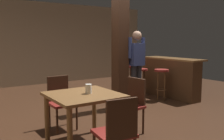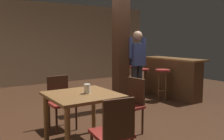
{
  "view_description": "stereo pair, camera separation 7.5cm",
  "coord_description": "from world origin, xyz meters",
  "views": [
    {
      "loc": [
        -3.02,
        -3.98,
        1.53
      ],
      "look_at": [
        -0.41,
        -0.12,
        0.96
      ],
      "focal_mm": 40.0,
      "sensor_mm": 36.0,
      "label": 1
    },
    {
      "loc": [
        -2.96,
        -4.02,
        1.53
      ],
      "look_at": [
        -0.41,
        -0.12,
        0.96
      ],
      "focal_mm": 40.0,
      "sensor_mm": 36.0,
      "label": 2
    }
  ],
  "objects": [
    {
      "name": "ground_plane",
      "position": [
        0.0,
        0.0,
        0.0
      ],
      "size": [
        10.8,
        10.8,
        0.0
      ],
      "primitive_type": "plane",
      "color": "#382114"
    },
    {
      "name": "wall_back",
      "position": [
        0.0,
        4.5,
        1.4
      ],
      "size": [
        8.0,
        0.1,
        2.8
      ],
      "primitive_type": "cube",
      "color": "gray",
      "rests_on": "ground_plane"
    },
    {
      "name": "pillar",
      "position": [
        0.21,
        0.47,
        1.4
      ],
      "size": [
        0.28,
        0.28,
        2.8
      ],
      "primitive_type": "cube",
      "color": "#382114",
      "rests_on": "ground_plane"
    },
    {
      "name": "dining_table",
      "position": [
        -1.43,
        -0.91,
        0.64
      ],
      "size": [
        0.94,
        0.94,
        0.77
      ],
      "color": "brown",
      "rests_on": "ground_plane"
    },
    {
      "name": "chair_east",
      "position": [
        -0.53,
        -0.86,
        0.51
      ],
      "size": [
        0.47,
        0.47,
        0.89
      ],
      "color": "maroon",
      "rests_on": "ground_plane"
    },
    {
      "name": "chair_south",
      "position": [
        -1.46,
        -1.77,
        0.51
      ],
      "size": [
        0.47,
        0.47,
        0.89
      ],
      "color": "maroon",
      "rests_on": "ground_plane"
    },
    {
      "name": "chair_north",
      "position": [
        -1.4,
        -0.02,
        0.51
      ],
      "size": [
        0.42,
        0.42,
        0.89
      ],
      "color": "maroon",
      "rests_on": "ground_plane"
    },
    {
      "name": "napkin_cup",
      "position": [
        -1.36,
        -0.93,
        0.84
      ],
      "size": [
        0.09,
        0.09,
        0.14
      ],
      "primitive_type": "cylinder",
      "color": "silver",
      "rests_on": "dining_table"
    },
    {
      "name": "standing_person",
      "position": [
        0.56,
        0.33,
        1.0
      ],
      "size": [
        0.47,
        0.22,
        1.72
      ],
      "color": "navy",
      "rests_on": "ground_plane"
    },
    {
      "name": "bar_counter",
      "position": [
        1.97,
        0.64,
        0.53
      ],
      "size": [
        0.56,
        1.78,
        1.04
      ],
      "color": "brown",
      "rests_on": "ground_plane"
    },
    {
      "name": "bar_stool_near",
      "position": [
        1.49,
        0.47,
        0.59
      ],
      "size": [
        0.36,
        0.36,
        0.79
      ],
      "color": "maroon",
      "rests_on": "ground_plane"
    },
    {
      "name": "bar_stool_mid",
      "position": [
        1.43,
        1.19,
        0.56
      ],
      "size": [
        0.37,
        0.37,
        0.74
      ],
      "color": "maroon",
      "rests_on": "ground_plane"
    },
    {
      "name": "bar_stool_far",
      "position": [
        1.51,
        1.87,
        0.57
      ],
      "size": [
        0.33,
        0.33,
        0.76
      ],
      "color": "maroon",
      "rests_on": "ground_plane"
    }
  ]
}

